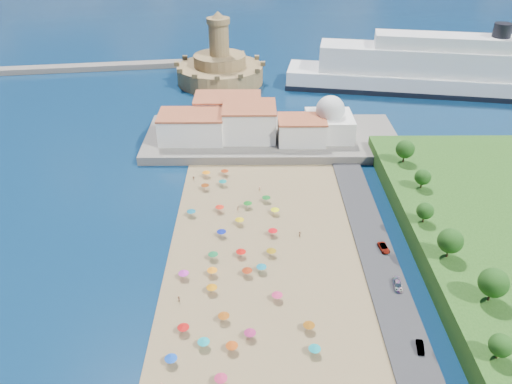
{
  "coord_description": "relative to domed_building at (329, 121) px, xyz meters",
  "views": [
    {
      "loc": [
        3.17,
        -90.37,
        78.4
      ],
      "look_at": [
        4.0,
        25.0,
        8.0
      ],
      "focal_mm": 35.0,
      "sensor_mm": 36.0,
      "label": 1
    }
  ],
  "objects": [
    {
      "name": "ground",
      "position": [
        -30.0,
        -71.0,
        -8.97
      ],
      "size": [
        700.0,
        700.0,
        0.0
      ],
      "primitive_type": "plane",
      "color": "#071938",
      "rests_on": "ground"
    },
    {
      "name": "terrace",
      "position": [
        -20.0,
        2.0,
        -7.47
      ],
      "size": [
        90.0,
        36.0,
        3.0
      ],
      "primitive_type": "cube",
      "color": "#59544C",
      "rests_on": "ground"
    },
    {
      "name": "jetty",
      "position": [
        -42.0,
        37.0,
        -7.77
      ],
      "size": [
        18.0,
        70.0,
        2.4
      ],
      "primitive_type": "cube",
      "color": "#59544C",
      "rests_on": "ground"
    },
    {
      "name": "breakwater",
      "position": [
        -140.0,
        82.0,
        -7.67
      ],
      "size": [
        199.03,
        34.77,
        2.6
      ],
      "primitive_type": "cube",
      "rotation": [
        0.0,
        0.0,
        0.14
      ],
      "color": "#59544C",
      "rests_on": "ground"
    },
    {
      "name": "waterfront_buildings",
      "position": [
        -33.05,
        2.64,
        -1.1
      ],
      "size": [
        57.0,
        29.0,
        11.0
      ],
      "color": "silver",
      "rests_on": "terrace"
    },
    {
      "name": "domed_building",
      "position": [
        0.0,
        0.0,
        0.0
      ],
      "size": [
        16.0,
        16.0,
        15.0
      ],
      "color": "silver",
      "rests_on": "terrace"
    },
    {
      "name": "fortress",
      "position": [
        -42.0,
        67.0,
        -2.29
      ],
      "size": [
        40.0,
        40.0,
        32.4
      ],
      "color": "#98804C",
      "rests_on": "ground"
    },
    {
      "name": "cruise_ship",
      "position": [
        59.02,
        52.97,
        0.13
      ],
      "size": [
        142.32,
        45.21,
        30.76
      ],
      "color": "black",
      "rests_on": "ground"
    },
    {
      "name": "beach_parasols",
      "position": [
        -31.42,
        -84.25,
        -6.83
      ],
      "size": [
        31.56,
        116.64,
        2.2
      ],
      "color": "gray",
      "rests_on": "beach"
    },
    {
      "name": "beachgoers",
      "position": [
        -30.78,
        -73.98,
        -7.86
      ],
      "size": [
        33.15,
        98.14,
        1.81
      ],
      "color": "tan",
      "rests_on": "beach"
    },
    {
      "name": "parked_cars",
      "position": [
        6.0,
        -81.77,
        -7.62
      ],
      "size": [
        2.68,
        49.67,
        1.38
      ],
      "color": "gray",
      "rests_on": "promenade"
    },
    {
      "name": "hillside_trees",
      "position": [
        18.61,
        -76.94,
        1.21
      ],
      "size": [
        12.56,
        110.21,
        7.74
      ],
      "color": "#382314",
      "rests_on": "hillside"
    }
  ]
}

